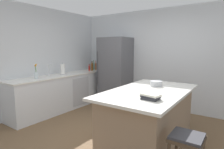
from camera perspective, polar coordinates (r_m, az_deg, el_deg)
ground_plane at (r=3.45m, az=0.62°, el=-19.44°), size 7.20×7.20×0.00m
wall_rear at (r=5.09m, az=15.10°, el=4.46°), size 6.00×0.10×2.60m
wall_left at (r=4.89m, az=-23.87°, el=3.92°), size 0.10×6.00×2.60m
counter_run_left at (r=5.11m, az=-14.72°, el=-5.08°), size 0.65×2.88×0.91m
kitchen_island at (r=3.21m, az=11.08°, el=-12.70°), size 1.10×1.92×0.92m
refrigerator at (r=5.33m, az=1.00°, el=1.01°), size 0.81×0.71×1.88m
bar_stool at (r=2.40m, az=21.75°, el=-19.18°), size 0.36×0.36×0.63m
sink_faucet at (r=4.82m, az=-18.63°, el=1.36°), size 0.15×0.05×0.30m
flower_vase at (r=4.53m, az=-22.12°, el=0.12°), size 0.08×0.08×0.33m
paper_towel_roll at (r=5.04m, az=-14.78°, el=1.52°), size 0.14×0.14×0.31m
vinegar_bottle at (r=5.94m, az=-4.95°, el=2.53°), size 0.05×0.05×0.29m
gin_bottle at (r=5.86m, az=-5.63°, el=2.51°), size 0.07×0.07×0.31m
whiskey_bottle at (r=5.79m, az=-6.09°, el=2.38°), size 0.07×0.07×0.28m
hot_sauce_bottle at (r=5.75m, az=-6.95°, el=1.97°), size 0.05×0.05×0.21m
cookbook_stack at (r=2.55m, az=11.65°, el=-6.57°), size 0.27×0.19×0.08m
mixing_bowl at (r=3.43m, az=13.28°, el=-2.70°), size 0.21×0.21×0.09m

